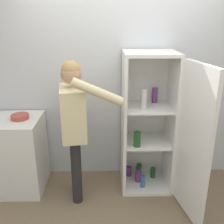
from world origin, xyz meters
name	(u,v)px	position (x,y,z in m)	size (l,w,h in m)	color
ground_plane	(124,220)	(0.00, 0.00, 0.00)	(12.00, 12.00, 0.00)	#7A664C
wall_back	(121,82)	(0.00, 0.98, 1.27)	(7.00, 0.06, 2.55)	silver
refrigerator	(156,127)	(0.40, 0.57, 0.83)	(0.76, 1.14, 1.69)	white
person	(74,117)	(-0.53, 0.42, 1.03)	(0.70, 0.60, 1.64)	#262628
counter	(10,154)	(-1.37, 0.62, 0.46)	(0.80, 0.62, 0.92)	white
bowl	(20,117)	(-1.19, 0.63, 0.95)	(0.21, 0.21, 0.05)	#B24738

